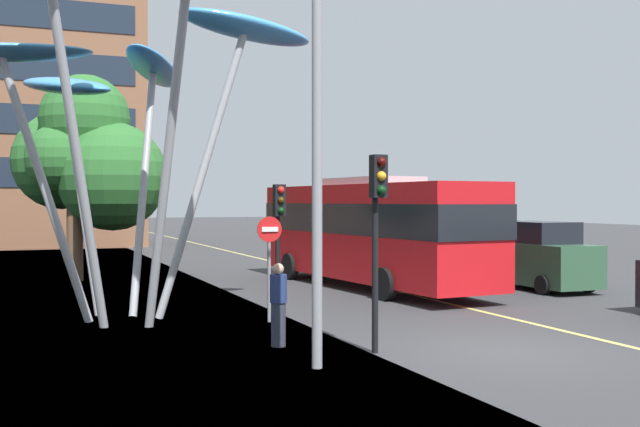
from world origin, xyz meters
TOP-DOWN VIEW (x-y plane):
  - ground at (-0.65, 0.00)m, footprint 120.00×240.00m
  - red_bus at (2.14, 10.63)m, footprint 3.56×11.70m
  - leaf_sculpture at (-6.45, 6.24)m, footprint 9.61×10.25m
  - traffic_light_kerb_near at (-2.40, 0.55)m, footprint 0.28×0.42m
  - traffic_light_kerb_far at (-2.51, 6.05)m, footprint 0.28×0.42m
  - car_parked_mid at (7.08, 8.22)m, footprint 1.93×4.39m
  - street_lamp at (-3.51, -0.17)m, footprint 1.84×0.44m
  - tree_pavement_near at (-6.39, 16.32)m, footprint 5.28×5.88m
  - tree_pavement_far at (-6.34, 25.55)m, footprint 4.64×5.24m
  - pedestrian at (-3.89, 1.94)m, footprint 0.34×0.34m
  - no_entry_sign at (-3.13, 4.90)m, footprint 0.60×0.12m

SIDE VIEW (x-z plane):
  - ground at x=-0.65m, z-range -0.10..0.00m
  - pedestrian at x=-3.89m, z-range 0.00..1.64m
  - car_parked_mid at x=7.08m, z-range -0.06..2.13m
  - no_entry_sign at x=-3.13m, z-range 0.42..2.91m
  - red_bus at x=2.14m, z-range 0.17..3.80m
  - traffic_light_kerb_far at x=-2.51m, z-range 0.75..4.03m
  - traffic_light_kerb_near at x=-2.40m, z-range 0.83..4.56m
  - tree_pavement_near at x=-6.39m, z-range 0.73..8.06m
  - tree_pavement_far at x=-6.34m, z-range 1.47..8.80m
  - street_lamp at x=-3.51m, z-range 1.11..9.63m
  - leaf_sculpture at x=-6.45m, z-range 2.16..10.97m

